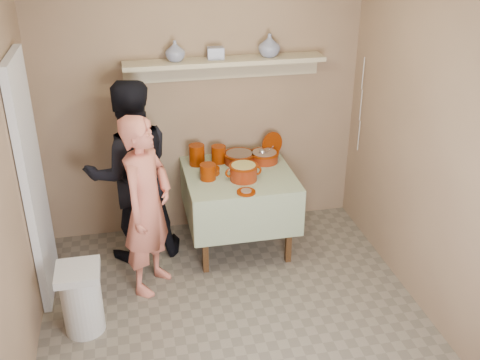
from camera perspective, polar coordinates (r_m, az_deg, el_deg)
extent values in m
plane|color=#706658|center=(4.42, 0.12, -15.62)|extent=(3.50, 3.50, 0.00)
cube|color=silver|center=(4.67, -20.27, -0.20)|extent=(0.06, 0.70, 2.00)
cylinder|color=#681A00|center=(5.23, -4.41, 2.57)|extent=(0.15, 0.15, 0.20)
cylinder|color=#681A00|center=(5.27, -2.19, 2.63)|extent=(0.14, 0.14, 0.16)
cylinder|color=#681A00|center=(4.95, -3.29, 0.84)|extent=(0.14, 0.14, 0.14)
cylinder|color=#681A00|center=(5.07, -3.09, 0.93)|extent=(0.18, 0.18, 0.05)
cylinder|color=#681A00|center=(5.41, 3.29, 3.70)|extent=(0.23, 0.13, 0.23)
imported|color=navy|center=(5.14, 3.00, 13.51)|extent=(0.25, 0.25, 0.20)
imported|color=navy|center=(5.01, -6.61, 12.90)|extent=(0.23, 0.23, 0.18)
cube|color=navy|center=(5.06, -2.50, 12.75)|extent=(0.15, 0.11, 0.10)
imported|color=#CE6B59|center=(4.58, -9.42, -2.61)|extent=(0.61, 0.67, 1.54)
imported|color=black|center=(5.01, -11.00, 0.75)|extent=(0.91, 0.76, 1.67)
cube|color=#907258|center=(5.29, -3.90, 8.00)|extent=(3.00, 0.02, 2.60)
cube|color=#907258|center=(4.23, 20.55, 1.56)|extent=(0.02, 3.50, 2.60)
cube|color=#4C2D16|center=(4.90, -3.59, -5.80)|extent=(0.05, 0.05, 0.71)
cube|color=#4C2D16|center=(5.04, 5.00, -4.84)|extent=(0.05, 0.05, 0.71)
cube|color=#4C2D16|center=(5.55, -4.78, -1.73)|extent=(0.05, 0.05, 0.71)
cube|color=#4C2D16|center=(5.68, 2.83, -0.98)|extent=(0.05, 0.05, 0.71)
cube|color=#4C2D16|center=(5.10, -0.14, 0.45)|extent=(0.90, 0.90, 0.04)
cube|color=#32591E|center=(5.09, -0.14, 0.71)|extent=(0.96, 0.96, 0.01)
cube|color=#32591E|center=(4.78, 1.05, -4.05)|extent=(0.96, 0.01, 0.44)
cube|color=#32591E|center=(5.61, -1.14, 0.78)|extent=(0.96, 0.01, 0.44)
cube|color=#32591E|center=(5.12, -5.40, -1.95)|extent=(0.01, 0.96, 0.44)
cube|color=#32591E|center=(5.30, 4.95, -0.93)|extent=(0.01, 0.96, 0.44)
cylinder|color=maroon|center=(5.27, -0.08, 2.26)|extent=(0.28, 0.28, 0.09)
cylinder|color=#681A00|center=(5.25, -0.08, 2.67)|extent=(0.30, 0.30, 0.01)
cylinder|color=brown|center=(5.26, -0.08, 2.51)|extent=(0.25, 0.25, 0.05)
cylinder|color=maroon|center=(5.29, 2.49, 2.35)|extent=(0.26, 0.26, 0.09)
cylinder|color=#681A00|center=(5.28, 2.50, 2.76)|extent=(0.28, 0.28, 0.01)
cylinder|color=#8C6B54|center=(5.28, 2.49, 2.60)|extent=(0.23, 0.23, 0.05)
cylinder|color=silver|center=(5.12, 3.05, 3.09)|extent=(0.01, 0.22, 0.16)
sphere|color=silver|center=(5.25, 2.27, 2.81)|extent=(0.07, 0.07, 0.07)
cylinder|color=maroon|center=(4.93, 0.36, 0.77)|extent=(0.24, 0.24, 0.14)
cylinder|color=#681A00|center=(4.90, 0.36, 1.45)|extent=(0.25, 0.25, 0.01)
cylinder|color=tan|center=(4.91, 0.36, 1.29)|extent=(0.21, 0.21, 0.05)
torus|color=#681A00|center=(4.90, -1.01, 0.72)|extent=(0.09, 0.02, 0.09)
torus|color=#681A00|center=(4.95, 1.71, 0.97)|extent=(0.09, 0.02, 0.09)
cylinder|color=#681A00|center=(4.73, 0.63, -1.23)|extent=(0.16, 0.16, 0.02)
cylinder|color=#8C6B54|center=(4.72, 0.63, -1.11)|extent=(0.09, 0.09, 0.01)
cube|color=tan|center=(5.08, -1.52, 11.97)|extent=(1.80, 0.25, 0.04)
cube|color=tan|center=(5.22, -1.76, 11.22)|extent=(1.80, 0.02, 0.18)
cylinder|color=silver|center=(4.49, -15.73, -11.92)|extent=(0.30, 0.30, 0.50)
cube|color=silver|center=(4.32, -16.18, -8.98)|extent=(0.32, 0.32, 0.06)
cylinder|color=silver|center=(5.38, 12.40, 10.53)|extent=(0.01, 0.01, 0.30)
cylinder|color=silver|center=(5.45, 12.18, 7.44)|extent=(0.01, 0.01, 0.30)
cylinder|color=silver|center=(5.53, 11.97, 4.43)|extent=(0.01, 0.01, 0.30)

